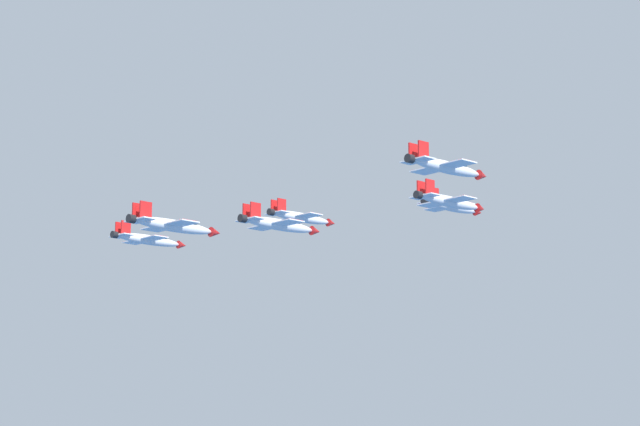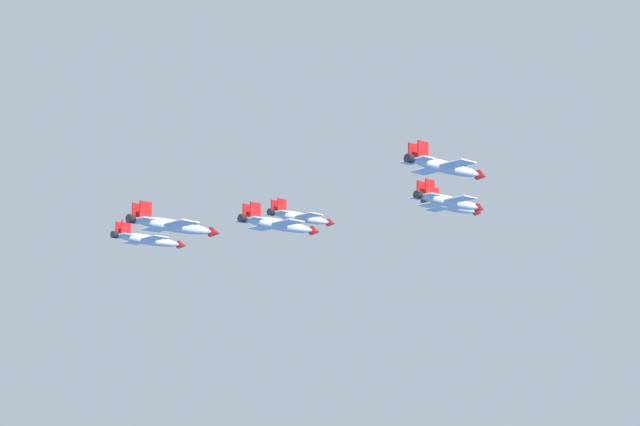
{
  "view_description": "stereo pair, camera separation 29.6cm",
  "coord_description": "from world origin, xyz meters",
  "px_view_note": "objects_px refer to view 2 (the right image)",
  "views": [
    {
      "loc": [
        -147.2,
        -165.35,
        67.92
      ],
      "look_at": [
        -14.76,
        -12.29,
        109.65
      ],
      "focal_mm": 73.96,
      "sensor_mm": 36.0,
      "label": 1
    },
    {
      "loc": [
        -146.98,
        -165.54,
        67.92
      ],
      "look_at": [
        -14.76,
        -12.29,
        109.65
      ],
      "focal_mm": 73.96,
      "sensor_mm": 36.0,
      "label": 2
    }
  ],
  "objects_px": {
    "jet_right_wingman": "(449,201)",
    "jet_trailing": "(173,225)",
    "jet_right_outer": "(446,167)",
    "jet_left_wingman": "(301,217)",
    "jet_lead": "(452,206)",
    "jet_slot_rear": "(279,224)",
    "jet_left_outer": "(148,240)"
  },
  "relations": [
    {
      "from": "jet_lead",
      "to": "jet_trailing",
      "type": "xyz_separation_m",
      "value": [
        -59.78,
        -2.37,
        -11.4
      ]
    },
    {
      "from": "jet_left_outer",
      "to": "jet_right_outer",
      "type": "xyz_separation_m",
      "value": [
        2.68,
        -67.75,
        0.78
      ]
    },
    {
      "from": "jet_left_wingman",
      "to": "jet_right_outer",
      "type": "bearing_deg",
      "value": -111.35
    },
    {
      "from": "jet_lead",
      "to": "jet_right_wingman",
      "type": "relative_size",
      "value": 0.97
    },
    {
      "from": "jet_left_wingman",
      "to": "jet_right_wingman",
      "type": "xyz_separation_m",
      "value": [
        1.34,
        -33.87,
        -2.53
      ]
    },
    {
      "from": "jet_lead",
      "to": "jet_right_outer",
      "type": "relative_size",
      "value": 0.98
    },
    {
      "from": "jet_lead",
      "to": "jet_left_wingman",
      "type": "distance_m",
      "value": 26.26
    },
    {
      "from": "jet_left_wingman",
      "to": "jet_right_wingman",
      "type": "height_order",
      "value": "jet_left_wingman"
    },
    {
      "from": "jet_lead",
      "to": "jet_right_wingman",
      "type": "distance_m",
      "value": 26.59
    },
    {
      "from": "jet_left_wingman",
      "to": "jet_left_outer",
      "type": "relative_size",
      "value": 0.99
    },
    {
      "from": "jet_lead",
      "to": "jet_left_outer",
      "type": "relative_size",
      "value": 0.99
    },
    {
      "from": "jet_left_wingman",
      "to": "jet_right_wingman",
      "type": "bearing_deg",
      "value": -89.94
    },
    {
      "from": "jet_left_outer",
      "to": "jet_left_wingman",
      "type": "bearing_deg",
      "value": -40.94
    },
    {
      "from": "jet_right_wingman",
      "to": "jet_trailing",
      "type": "height_order",
      "value": "jet_right_wingman"
    },
    {
      "from": "jet_right_wingman",
      "to": "jet_trailing",
      "type": "distance_m",
      "value": 43.85
    },
    {
      "from": "jet_left_wingman",
      "to": "jet_right_outer",
      "type": "relative_size",
      "value": 0.98
    },
    {
      "from": "jet_lead",
      "to": "jet_right_wingman",
      "type": "height_order",
      "value": "jet_lead"
    },
    {
      "from": "jet_left_wingman",
      "to": "jet_right_wingman",
      "type": "distance_m",
      "value": 33.99
    },
    {
      "from": "jet_lead",
      "to": "jet_slot_rear",
      "type": "bearing_deg",
      "value": 179.74
    },
    {
      "from": "jet_left_wingman",
      "to": "jet_right_outer",
      "type": "xyz_separation_m",
      "value": [
        -17.91,
        -51.6,
        -3.38
      ]
    },
    {
      "from": "jet_slot_rear",
      "to": "jet_trailing",
      "type": "relative_size",
      "value": 0.99
    },
    {
      "from": "jet_slot_rear",
      "to": "jet_right_outer",
      "type": "bearing_deg",
      "value": -89.9
    },
    {
      "from": "jet_right_outer",
      "to": "jet_slot_rear",
      "type": "relative_size",
      "value": 0.97
    },
    {
      "from": "jet_left_wingman",
      "to": "jet_slot_rear",
      "type": "relative_size",
      "value": 0.95
    },
    {
      "from": "jet_right_wingman",
      "to": "jet_right_outer",
      "type": "height_order",
      "value": "jet_right_wingman"
    },
    {
      "from": "jet_right_wingman",
      "to": "jet_right_outer",
      "type": "relative_size",
      "value": 1.01
    },
    {
      "from": "jet_right_wingman",
      "to": "jet_trailing",
      "type": "xyz_separation_m",
      "value": [
        -40.52,
        15.36,
        -6.68
      ]
    },
    {
      "from": "jet_trailing",
      "to": "jet_right_outer",
      "type": "bearing_deg",
      "value": -59.87
    },
    {
      "from": "jet_right_outer",
      "to": "jet_slot_rear",
      "type": "distance_m",
      "value": 34.04
    },
    {
      "from": "jet_right_outer",
      "to": "jet_right_wingman",
      "type": "bearing_deg",
      "value": 41.04
    },
    {
      "from": "jet_right_wingman",
      "to": "jet_slot_rear",
      "type": "distance_m",
      "value": 26.46
    },
    {
      "from": "jet_left_outer",
      "to": "jet_slot_rear",
      "type": "height_order",
      "value": "jet_left_outer"
    }
  ]
}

